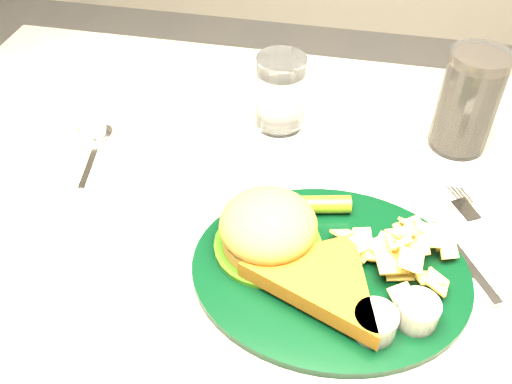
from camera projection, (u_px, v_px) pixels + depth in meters
table at (273, 348)px, 1.04m from camera, size 1.20×0.80×0.75m
dinner_plate at (332, 253)px, 0.66m from camera, size 0.35×0.29×0.08m
water_glass at (280, 93)px, 0.87m from camera, size 0.09×0.09×0.12m
cola_glass at (468, 102)px, 0.82m from camera, size 0.10×0.10×0.16m
fork_napkin at (464, 254)px, 0.70m from camera, size 0.21×0.22×0.01m
spoon at (90, 163)px, 0.83m from camera, size 0.07×0.15×0.01m
ramekin at (92, 124)px, 0.89m from camera, size 0.05×0.05×0.03m
wrapped_straw at (286, 128)px, 0.90m from camera, size 0.20×0.13×0.01m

